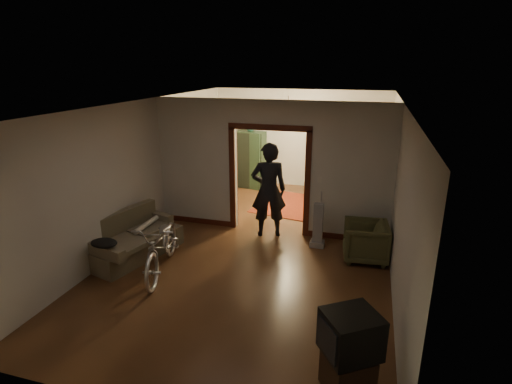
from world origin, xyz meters
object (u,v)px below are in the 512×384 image
at_px(bicycle, 162,245).
at_px(person, 269,190).
at_px(desk, 333,180).
at_px(sofa, 134,235).
at_px(armchair, 365,241).
at_px(locker, 250,160).

height_order(bicycle, person, person).
distance_m(bicycle, desk, 5.74).
xyz_separation_m(sofa, bicycle, (0.81, -0.38, 0.08)).
height_order(sofa, armchair, sofa).
bearing_deg(locker, sofa, -87.44).
xyz_separation_m(bicycle, desk, (2.39, 5.22, -0.08)).
distance_m(sofa, desk, 5.80).
distance_m(person, desk, 3.40).
height_order(bicycle, locker, locker).
relative_size(bicycle, desk, 1.69).
bearing_deg(person, sofa, 18.34).
xyz_separation_m(person, locker, (-1.37, 3.21, -0.17)).
bearing_deg(bicycle, desk, 51.08).
distance_m(person, locker, 3.49).
relative_size(bicycle, person, 0.95).
relative_size(bicycle, locker, 1.15).
height_order(armchair, person, person).
bearing_deg(armchair, sofa, -81.10).
height_order(sofa, person, person).
bearing_deg(sofa, locker, 95.76).
distance_m(armchair, desk, 3.90).
bearing_deg(person, bicycle, 37.19).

